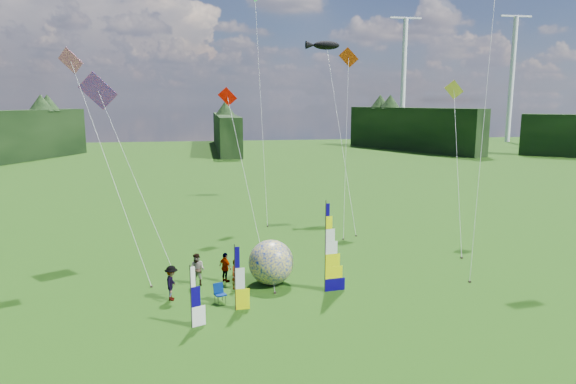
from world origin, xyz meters
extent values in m
plane|color=#1C4F0D|center=(0.00, 0.00, 0.00)|extent=(220.00, 220.00, 0.00)
sphere|color=navy|center=(-1.72, 5.45, 1.27)|extent=(3.12, 3.12, 2.53)
imported|color=#66594C|center=(-3.71, 5.05, 0.82)|extent=(0.72, 0.67, 1.64)
imported|color=#66594C|center=(-5.80, 5.94, 0.91)|extent=(0.98, 0.80, 1.82)
imported|color=#66594C|center=(-7.10, 3.99, 0.92)|extent=(0.56, 1.22, 1.83)
imported|color=#66594C|center=(-4.23, 6.21, 0.86)|extent=(0.92, 1.06, 1.71)
camera|label=1|loc=(-5.43, -21.86, 10.20)|focal=32.00mm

